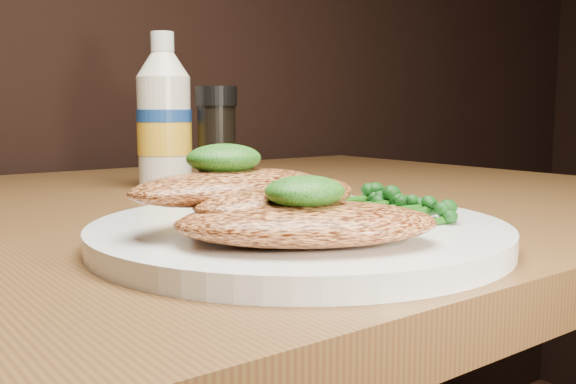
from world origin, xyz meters
TOP-DOWN VIEW (x-y plane):
  - plate at (-0.01, 0.81)m, footprint 0.30×0.30m
  - chicken_front at (-0.06, 0.75)m, footprint 0.18×0.16m
  - chicken_mid at (-0.04, 0.80)m, footprint 0.18×0.13m
  - chicken_back at (-0.07, 0.82)m, footprint 0.16×0.09m
  - pesto_front at (-0.06, 0.75)m, footprint 0.06×0.05m
  - pesto_back at (-0.06, 0.83)m, footprint 0.07×0.06m
  - broccolini_bundle at (0.03, 0.79)m, footprint 0.17×0.15m
  - mayo_bottle at (0.06, 1.17)m, footprint 0.08×0.08m
  - pepper_grinder at (0.11, 1.14)m, footprint 0.07×0.07m

SIDE VIEW (x-z plane):
  - plate at x=-0.01m, z-range 0.75..0.77m
  - broccolini_bundle at x=0.03m, z-range 0.77..0.79m
  - chicken_front at x=-0.06m, z-range 0.77..0.79m
  - chicken_mid at x=-0.04m, z-range 0.77..0.80m
  - chicken_back at x=-0.07m, z-range 0.78..0.81m
  - pesto_front at x=-0.06m, z-range 0.79..0.81m
  - pepper_grinder at x=0.11m, z-range 0.75..0.87m
  - pesto_back at x=-0.06m, z-range 0.80..0.82m
  - mayo_bottle at x=0.06m, z-range 0.75..0.94m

